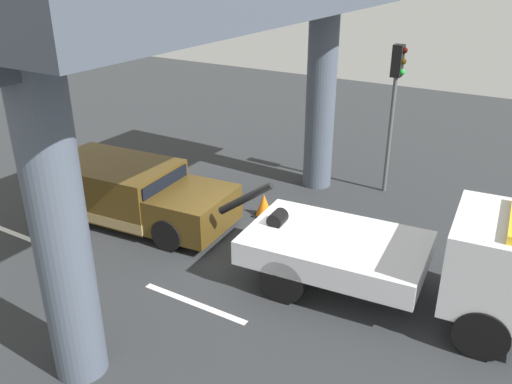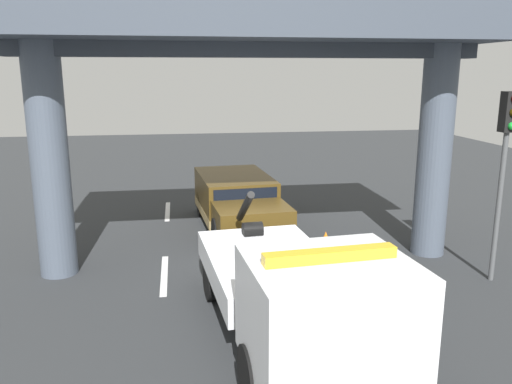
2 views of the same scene
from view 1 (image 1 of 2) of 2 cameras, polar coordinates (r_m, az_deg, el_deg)
name	(u,v)px [view 1 (image 1 of 2)]	position (r m, az deg, el deg)	size (l,w,h in m)	color
ground_plane	(251,257)	(13.15, -0.53, -6.98)	(60.00, 40.00, 0.10)	#2D3033
lane_stripe_west	(13,233)	(15.51, -24.61, -4.01)	(2.60, 0.16, 0.01)	silver
lane_stripe_mid	(194,303)	(11.56, -6.64, -11.74)	(2.60, 0.16, 0.01)	silver
tow_truck_white	(428,257)	(11.26, 17.99, -6.66)	(7.33, 2.87, 2.46)	white
towed_van_green	(131,193)	(14.92, -13.23, -0.12)	(5.36, 2.59, 1.58)	#4C3814
overpass_structure	(229,23)	(11.62, -2.95, 17.65)	(3.60, 11.72, 6.50)	#4C5666
traffic_light_near	(395,88)	(16.07, 14.71, 10.75)	(0.39, 0.32, 4.45)	#515456
traffic_cone_orange	(264,206)	(14.90, 0.86, -1.47)	(0.54, 0.54, 0.65)	orange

